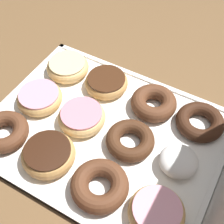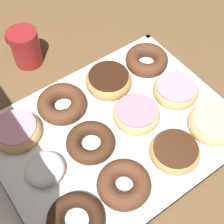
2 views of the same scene
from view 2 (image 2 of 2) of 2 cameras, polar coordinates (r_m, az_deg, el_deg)
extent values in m
plane|color=brown|center=(0.79, 0.55, -3.68)|extent=(3.00, 3.00, 0.00)
cube|color=white|center=(0.79, 0.56, -3.49)|extent=(0.42, 0.55, 0.01)
cube|color=white|center=(0.90, 14.40, 5.14)|extent=(0.42, 0.01, 0.01)
cube|color=white|center=(0.74, -16.80, -13.53)|extent=(0.42, 0.01, 0.01)
cube|color=white|center=(0.72, 10.47, -14.53)|extent=(0.01, 0.55, 0.01)
cube|color=white|center=(0.89, -7.25, 5.69)|extent=(0.01, 0.55, 0.01)
torus|color=#E5B770|center=(0.81, 16.91, -1.98)|extent=(0.12, 0.12, 0.03)
cylinder|color=beige|center=(0.79, 17.18, -1.34)|extent=(0.10, 0.10, 0.01)
torus|color=tan|center=(0.85, 10.72, 3.85)|extent=(0.11, 0.11, 0.03)
cylinder|color=pink|center=(0.84, 10.88, 4.51)|extent=(0.10, 0.10, 0.01)
torus|color=#59331E|center=(0.91, 5.99, 8.92)|extent=(0.12, 0.12, 0.04)
torus|color=tan|center=(0.75, 10.72, -6.72)|extent=(0.11, 0.11, 0.03)
cylinder|color=#472816|center=(0.73, 10.90, -6.13)|extent=(0.10, 0.10, 0.01)
torus|color=#E5B770|center=(0.79, 4.12, -0.31)|extent=(0.11, 0.11, 0.04)
cylinder|color=pink|center=(0.78, 4.19, 0.41)|extent=(0.10, 0.10, 0.01)
torus|color=tan|center=(0.85, -0.60, 5.39)|extent=(0.12, 0.12, 0.04)
cylinder|color=#381E11|center=(0.83, -0.61, 6.21)|extent=(0.10, 0.10, 0.01)
torus|color=#59331E|center=(0.70, 2.07, -12.31)|extent=(0.11, 0.11, 0.04)
torus|color=#472816|center=(0.75, -3.68, -5.24)|extent=(0.11, 0.11, 0.03)
torus|color=#59331E|center=(0.81, -8.61, 1.43)|extent=(0.12, 0.12, 0.04)
torus|color=#381E11|center=(0.68, -6.23, -17.98)|extent=(0.11, 0.11, 0.03)
ellipsoid|color=white|center=(0.72, -11.30, -9.79)|extent=(0.08, 0.08, 0.04)
torus|color=tan|center=(0.79, -16.01, -3.17)|extent=(0.11, 0.11, 0.04)
cylinder|color=pink|center=(0.78, -16.29, -2.49)|extent=(0.10, 0.10, 0.01)
cylinder|color=maroon|center=(0.93, -14.58, 10.67)|extent=(0.08, 0.08, 0.10)
cylinder|color=black|center=(0.90, -15.19, 12.75)|extent=(0.07, 0.07, 0.01)
torus|color=maroon|center=(0.96, -16.08, 12.57)|extent=(0.01, 0.07, 0.07)
camera|label=1|loc=(0.69, -45.57, 39.26)|focal=50.02mm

